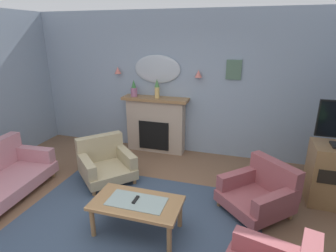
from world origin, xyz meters
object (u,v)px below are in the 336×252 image
Objects in this scene: wall_sconce_right at (198,74)px; wall_mirror at (157,69)px; fireplace at (156,125)px; framed_picture at (234,70)px; tv_remote at (136,200)px; armchair_near_fireplace at (260,191)px; wall_sconce_left at (118,70)px; armchair_beside_couch at (105,162)px; coffee_table at (137,205)px; mantel_vase_left at (157,88)px; mantel_vase_centre at (134,89)px.

wall_mirror is at bearing 176.63° from wall_sconce_right.
framed_picture is at bearing 5.77° from fireplace.
wall_mirror is 1.50m from framed_picture.
framed_picture is 2.25× the size of tv_remote.
tv_remote is at bearing -149.25° from armchair_near_fireplace.
wall_sconce_right is at bearing 84.33° from tv_remote.
wall_sconce_left is 2.04m from armchair_beside_couch.
tv_remote is (-0.25, -2.55, -1.21)m from wall_sconce_right.
coffee_table is at bearing -95.24° from wall_sconce_right.
wall_mirror is 0.87× the size of coffee_table.
armchair_beside_couch is at bearing -107.55° from fireplace.
wall_sconce_left is at bearing 119.72° from coffee_table.
mantel_vase_left is at bearing -73.61° from wall_mirror.
mantel_vase_centre is 2.12× the size of tv_remote.
armchair_beside_couch is (0.01, -1.35, -1.00)m from mantel_vase_centre.
tv_remote is at bearing -76.36° from fireplace.
mantel_vase_centre is 3.14m from armchair_near_fireplace.
wall_mirror reaches higher than tv_remote.
coffee_table is at bearing -66.48° from mantel_vase_centre.
mantel_vase_left is 0.33× the size of armchair_near_fireplace.
mantel_vase_centre is at bearing 113.30° from tv_remote.
fireplace is 1.24× the size of coffee_table.
wall_sconce_right is 2.88m from coffee_table.
mantel_vase_centre is 0.63m from wall_mirror.
wall_sconce_right is at bearing 0.00° from wall_sconce_left.
tv_remote is at bearing -60.44° from wall_sconce_left.
wall_sconce_left is 1.00× the size of wall_sconce_right.
mantel_vase_left is 2.65m from tv_remote.
wall_mirror is at bearing 20.70° from mantel_vase_centre.
mantel_vase_left is 0.40m from wall_mirror.
armchair_near_fireplace is (1.48, 0.90, -0.08)m from coffee_table.
mantel_vase_centre is 0.50m from mantel_vase_left.
framed_picture is (1.95, 0.18, 0.44)m from mantel_vase_centre.
wall_sconce_left is 3.17m from tv_remote.
mantel_vase_left is 0.96m from wall_sconce_left.
fireplace is 9.71× the size of wall_sconce_left.
coffee_table is at bearing -76.05° from fireplace.
mantel_vase_centre reaches higher than armchair_near_fireplace.
mantel_vase_left is at bearing -172.92° from framed_picture.
mantel_vase_left is 2.72× the size of wall_sconce_left.
mantel_vase_left is (0.50, -0.00, 0.05)m from mantel_vase_centre.
mantel_vase_left is 1.51m from framed_picture.
mantel_vase_centre is 0.94× the size of framed_picture.
mantel_vase_centre is 2.42× the size of wall_sconce_right.
wall_sconce_right is 0.39× the size of framed_picture.
framed_picture is 0.31× the size of armchair_beside_couch.
fireplace is 1.19× the size of armchair_beside_couch.
mantel_vase_centre is at bearing -176.40° from fireplace.
wall_sconce_left reaches higher than coffee_table.
coffee_table is at bearing -77.00° from mantel_vase_left.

